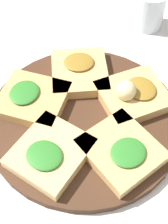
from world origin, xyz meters
TOP-DOWN VIEW (x-y plane):
  - ground_plane at (0.00, 0.00)m, footprint 3.00×3.00m
  - serving_board at (0.00, 0.00)m, footprint 0.42×0.42m
  - focaccia_slice_0 at (-0.07, -0.09)m, footprint 0.19×0.19m
  - focaccia_slice_1 at (0.07, -0.10)m, footprint 0.19×0.19m
  - focaccia_slice_2 at (0.12, 0.03)m, footprint 0.17×0.16m
  - focaccia_slice_3 at (0.01, 0.12)m, footprint 0.14×0.15m
  - focaccia_slice_4 at (-0.11, 0.05)m, footprint 0.18×0.17m
  - water_glass at (0.01, -0.38)m, footprint 0.08×0.08m

SIDE VIEW (x-z plane):
  - ground_plane at x=0.00m, z-range 0.00..0.00m
  - serving_board at x=0.00m, z-range 0.00..0.02m
  - focaccia_slice_1 at x=0.07m, z-range 0.02..0.05m
  - focaccia_slice_2 at x=0.12m, z-range 0.02..0.05m
  - focaccia_slice_3 at x=0.01m, z-range 0.02..0.05m
  - focaccia_slice_4 at x=-0.11m, z-range 0.02..0.05m
  - focaccia_slice_0 at x=-0.07m, z-range 0.01..0.07m
  - water_glass at x=0.01m, z-range 0.00..0.10m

